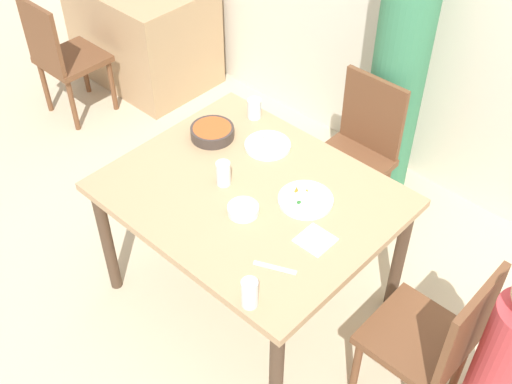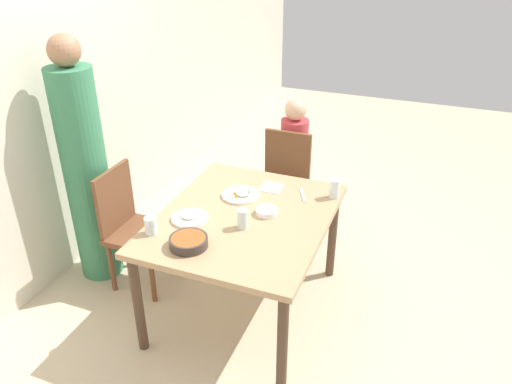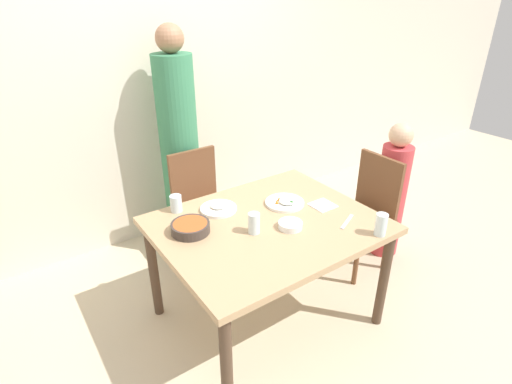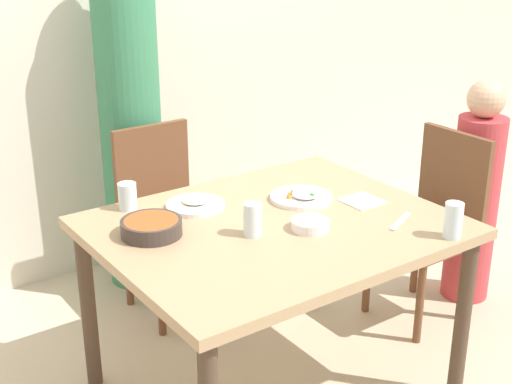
{
  "view_description": "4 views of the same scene",
  "coord_description": "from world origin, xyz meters",
  "px_view_note": "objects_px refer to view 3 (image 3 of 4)",
  "views": [
    {
      "loc": [
        1.47,
        -1.54,
        2.69
      ],
      "look_at": [
        0.04,
        -0.0,
        0.75
      ],
      "focal_mm": 45.0,
      "sensor_mm": 36.0,
      "label": 1
    },
    {
      "loc": [
        -2.43,
        -1.02,
        2.33
      ],
      "look_at": [
        0.02,
        -0.07,
        0.9
      ],
      "focal_mm": 35.0,
      "sensor_mm": 36.0,
      "label": 2
    },
    {
      "loc": [
        -1.2,
        -1.6,
        1.94
      ],
      "look_at": [
        -0.07,
        0.02,
        0.94
      ],
      "focal_mm": 28.0,
      "sensor_mm": 36.0,
      "label": 3
    },
    {
      "loc": [
        -1.43,
        -1.91,
        1.78
      ],
      "look_at": [
        -0.08,
        0.0,
        0.87
      ],
      "focal_mm": 50.0,
      "sensor_mm": 36.0,
      "label": 4
    }
  ],
  "objects_px": {
    "person_adult": "(180,150)",
    "plate_rice_adult": "(219,208)",
    "chair_child_spot": "(365,210)",
    "bowl_curry": "(190,227)",
    "glass_water_tall": "(176,203)",
    "person_child": "(391,195)",
    "chair_adult_spot": "(201,205)"
  },
  "relations": [
    {
      "from": "chair_adult_spot",
      "to": "glass_water_tall",
      "type": "distance_m",
      "value": 0.64
    },
    {
      "from": "chair_child_spot",
      "to": "bowl_curry",
      "type": "height_order",
      "value": "chair_child_spot"
    },
    {
      "from": "bowl_curry",
      "to": "plate_rice_adult",
      "type": "xyz_separation_m",
      "value": [
        0.25,
        0.13,
        -0.02
      ]
    },
    {
      "from": "chair_child_spot",
      "to": "bowl_curry",
      "type": "xyz_separation_m",
      "value": [
        -1.38,
        0.1,
        0.29
      ]
    },
    {
      "from": "chair_adult_spot",
      "to": "bowl_curry",
      "type": "relative_size",
      "value": 4.05
    },
    {
      "from": "glass_water_tall",
      "to": "person_child",
      "type": "bearing_deg",
      "value": -12.48
    },
    {
      "from": "chair_adult_spot",
      "to": "bowl_curry",
      "type": "height_order",
      "value": "chair_adult_spot"
    },
    {
      "from": "chair_adult_spot",
      "to": "chair_child_spot",
      "type": "bearing_deg",
      "value": -38.91
    },
    {
      "from": "chair_adult_spot",
      "to": "bowl_curry",
      "type": "bearing_deg",
      "value": -121.06
    },
    {
      "from": "bowl_curry",
      "to": "glass_water_tall",
      "type": "height_order",
      "value": "glass_water_tall"
    },
    {
      "from": "bowl_curry",
      "to": "plate_rice_adult",
      "type": "relative_size",
      "value": 0.96
    },
    {
      "from": "glass_water_tall",
      "to": "chair_adult_spot",
      "type": "bearing_deg",
      "value": 48.24
    },
    {
      "from": "plate_rice_adult",
      "to": "glass_water_tall",
      "type": "height_order",
      "value": "glass_water_tall"
    },
    {
      "from": "person_child",
      "to": "bowl_curry",
      "type": "distance_m",
      "value": 1.69
    },
    {
      "from": "chair_child_spot",
      "to": "glass_water_tall",
      "type": "xyz_separation_m",
      "value": [
        -1.34,
        0.36,
        0.31
      ]
    },
    {
      "from": "chair_child_spot",
      "to": "plate_rice_adult",
      "type": "height_order",
      "value": "chair_child_spot"
    },
    {
      "from": "person_child",
      "to": "plate_rice_adult",
      "type": "xyz_separation_m",
      "value": [
        -1.41,
        0.23,
        0.23
      ]
    },
    {
      "from": "chair_child_spot",
      "to": "person_child",
      "type": "bearing_deg",
      "value": 90.0
    },
    {
      "from": "plate_rice_adult",
      "to": "glass_water_tall",
      "type": "bearing_deg",
      "value": 148.22
    },
    {
      "from": "chair_adult_spot",
      "to": "person_adult",
      "type": "xyz_separation_m",
      "value": [
        -0.0,
        0.32,
        0.35
      ]
    },
    {
      "from": "person_child",
      "to": "bowl_curry",
      "type": "relative_size",
      "value": 5.04
    },
    {
      "from": "person_adult",
      "to": "plate_rice_adult",
      "type": "height_order",
      "value": "person_adult"
    },
    {
      "from": "chair_child_spot",
      "to": "glass_water_tall",
      "type": "distance_m",
      "value": 1.42
    },
    {
      "from": "person_adult",
      "to": "bowl_curry",
      "type": "bearing_deg",
      "value": -112.33
    },
    {
      "from": "bowl_curry",
      "to": "plate_rice_adult",
      "type": "height_order",
      "value": "bowl_curry"
    },
    {
      "from": "person_child",
      "to": "glass_water_tall",
      "type": "distance_m",
      "value": 1.69
    },
    {
      "from": "chair_adult_spot",
      "to": "person_adult",
      "type": "height_order",
      "value": "person_adult"
    },
    {
      "from": "bowl_curry",
      "to": "chair_child_spot",
      "type": "bearing_deg",
      "value": -3.98
    },
    {
      "from": "plate_rice_adult",
      "to": "glass_water_tall",
      "type": "distance_m",
      "value": 0.26
    },
    {
      "from": "person_child",
      "to": "plate_rice_adult",
      "type": "height_order",
      "value": "person_child"
    },
    {
      "from": "chair_child_spot",
      "to": "bowl_curry",
      "type": "distance_m",
      "value": 1.41
    },
    {
      "from": "person_child",
      "to": "glass_water_tall",
      "type": "xyz_separation_m",
      "value": [
        -1.63,
        0.36,
        0.27
      ]
    }
  ]
}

